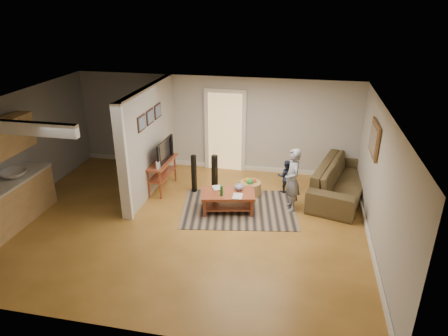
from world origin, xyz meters
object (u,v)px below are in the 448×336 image
(tv_console, at_px, (162,164))
(toy_basket, at_px, (250,188))
(speaker_left, at_px, (215,177))
(coffee_table, at_px, (229,196))
(sofa, at_px, (340,194))
(toddler, at_px, (285,192))
(speaker_right, at_px, (194,174))
(child, at_px, (290,209))

(tv_console, distance_m, toy_basket, 2.19)
(tv_console, height_order, speaker_left, speaker_left)
(coffee_table, xyz_separation_m, tv_console, (-1.77, 0.73, 0.32))
(coffee_table, relative_size, toy_basket, 2.51)
(sofa, relative_size, tv_console, 2.24)
(coffee_table, height_order, toddler, coffee_table)
(speaker_left, height_order, speaker_right, speaker_left)
(tv_console, distance_m, speaker_right, 0.81)
(speaker_left, xyz_separation_m, speaker_right, (-0.55, 0.20, -0.06))
(sofa, xyz_separation_m, speaker_left, (-2.90, -0.75, 0.53))
(speaker_right, relative_size, toddler, 1.15)
(speaker_right, bearing_deg, tv_console, -163.52)
(speaker_right, relative_size, toy_basket, 1.90)
(tv_console, xyz_separation_m, speaker_right, (0.79, 0.01, -0.20))
(speaker_left, distance_m, toy_basket, 0.92)
(sofa, height_order, speaker_right, speaker_right)
(tv_console, bearing_deg, speaker_left, -6.43)
(toy_basket, xyz_separation_m, child, (0.97, -0.52, -0.18))
(coffee_table, xyz_separation_m, toddler, (1.16, 1.16, -0.35))
(toddler, bearing_deg, tv_console, 4.57)
(toy_basket, bearing_deg, sofa, 11.68)
(coffee_table, relative_size, speaker_left, 1.17)
(tv_console, height_order, toddler, tv_console)
(sofa, bearing_deg, coffee_table, 132.70)
(tv_console, xyz_separation_m, speaker_left, (1.34, -0.19, -0.13))
(toy_basket, distance_m, child, 1.12)
(sofa, bearing_deg, speaker_left, 119.65)
(tv_console, xyz_separation_m, child, (3.10, -0.39, -0.67))
(speaker_left, distance_m, speaker_right, 0.59)
(sofa, bearing_deg, speaker_right, 114.21)
(speaker_right, bearing_deg, coffee_table, -20.59)
(tv_console, xyz_separation_m, toddler, (2.94, 0.43, -0.67))
(sofa, relative_size, toy_basket, 5.30)
(toy_basket, bearing_deg, speaker_left, -158.23)
(coffee_table, bearing_deg, child, 14.17)
(sofa, distance_m, speaker_left, 3.04)
(speaker_right, xyz_separation_m, child, (2.32, -0.40, -0.47))
(tv_console, bearing_deg, child, -5.38)
(speaker_left, bearing_deg, tv_console, -166.80)
(coffee_table, relative_size, child, 0.88)
(speaker_left, height_order, child, speaker_left)
(tv_console, bearing_deg, speaker_right, 2.26)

